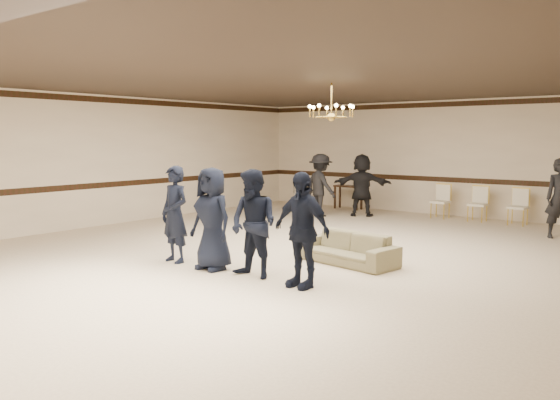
{
  "coord_description": "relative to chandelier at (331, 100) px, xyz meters",
  "views": [
    {
      "loc": [
        5.99,
        -8.27,
        2.15
      ],
      "look_at": [
        -0.08,
        -0.5,
        1.07
      ],
      "focal_mm": 36.31,
      "sensor_mm": 36.0,
      "label": 1
    }
  ],
  "objects": [
    {
      "name": "chandelier",
      "position": [
        0.0,
        0.0,
        0.0
      ],
      "size": [
        0.94,
        0.94,
        0.89
      ],
      "primitive_type": null,
      "color": "#B28D39",
      "rests_on": "ceiling"
    },
    {
      "name": "boy_d",
      "position": [
        1.29,
        -2.75,
        -2.04
      ],
      "size": [
        1.02,
        0.5,
        1.68
      ],
      "primitive_type": "imported",
      "rotation": [
        0.0,
        0.0,
        -0.1
      ],
      "color": "black",
      "rests_on": "floor"
    },
    {
      "name": "boy_c",
      "position": [
        0.39,
        -2.75,
        -2.04
      ],
      "size": [
        0.83,
        0.65,
        1.68
      ],
      "primitive_type": "imported",
      "rotation": [
        0.0,
        0.0,
        -0.02
      ],
      "color": "black",
      "rests_on": "floor"
    },
    {
      "name": "settee",
      "position": [
        0.99,
        -1.02,
        -2.61
      ],
      "size": [
        1.92,
        1.0,
        0.53
      ],
      "primitive_type": "imported",
      "rotation": [
        0.0,
        0.0,
        -0.16
      ],
      "color": "#7E7454",
      "rests_on": "floor"
    },
    {
      "name": "banquet_chair_mid",
      "position": [
        1.08,
        5.3,
        -2.42
      ],
      "size": [
        0.46,
        0.46,
        0.91
      ],
      "primitive_type": null,
      "rotation": [
        0.0,
        0.0,
        0.06
      ],
      "color": "#EFE6C9",
      "rests_on": "floor"
    },
    {
      "name": "boy_b",
      "position": [
        -0.51,
        -2.75,
        -2.04
      ],
      "size": [
        0.85,
        0.58,
        1.68
      ],
      "primitive_type": "imported",
      "rotation": [
        0.0,
        0.0,
        -0.05
      ],
      "color": "black",
      "rests_on": "floor"
    },
    {
      "name": "adult_left",
      "position": [
        -2.69,
        3.65,
        -2.01
      ],
      "size": [
        1.26,
        0.96,
        1.72
      ],
      "primitive_type": "imported",
      "rotation": [
        0.0,
        0.0,
        2.82
      ],
      "color": "black",
      "rests_on": "floor"
    },
    {
      "name": "banquet_chair_left",
      "position": [
        0.08,
        5.3,
        -2.42
      ],
      "size": [
        0.46,
        0.46,
        0.91
      ],
      "primitive_type": null,
      "rotation": [
        0.0,
        0.0,
        -0.05
      ],
      "color": "#EFE6C9",
      "rests_on": "floor"
    },
    {
      "name": "boy_a",
      "position": [
        -1.41,
        -2.75,
        -2.04
      ],
      "size": [
        0.65,
        0.46,
        1.68
      ],
      "primitive_type": "imported",
      "rotation": [
        0.0,
        0.0,
        -0.09
      ],
      "color": "black",
      "rests_on": "floor"
    },
    {
      "name": "room",
      "position": [
        0.0,
        -1.0,
        -1.28
      ],
      "size": [
        12.01,
        14.01,
        3.21
      ],
      "color": "beige",
      "rests_on": "ground"
    },
    {
      "name": "crown_molding",
      "position": [
        0.0,
        5.99,
        0.21
      ],
      "size": [
        12.0,
        0.02,
        0.14
      ],
      "primitive_type": "cube",
      "color": "black",
      "rests_on": "wall_back"
    },
    {
      "name": "chair_rail",
      "position": [
        0.0,
        5.99,
        -1.88
      ],
      "size": [
        12.0,
        0.02,
        0.14
      ],
      "primitive_type": "cube",
      "color": "black",
      "rests_on": "wall_back"
    },
    {
      "name": "console_table",
      "position": [
        -2.92,
        5.5,
        -2.51
      ],
      "size": [
        0.86,
        0.36,
        0.72
      ],
      "primitive_type": "cube",
      "rotation": [
        0.0,
        0.0,
        0.0
      ],
      "color": "#341D11",
      "rests_on": "floor"
    },
    {
      "name": "adult_mid",
      "position": [
        -1.79,
        4.35,
        -2.01
      ],
      "size": [
        1.67,
        1.12,
        1.72
      ],
      "primitive_type": "imported",
      "rotation": [
        0.0,
        0.0,
        3.56
      ],
      "color": "black",
      "rests_on": "floor"
    },
    {
      "name": "banquet_chair_right",
      "position": [
        2.08,
        5.3,
        -2.42
      ],
      "size": [
        0.47,
        0.47,
        0.91
      ],
      "primitive_type": null,
      "rotation": [
        0.0,
        0.0,
        -0.09
      ],
      "color": "#EFE6C9",
      "rests_on": "floor"
    }
  ]
}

